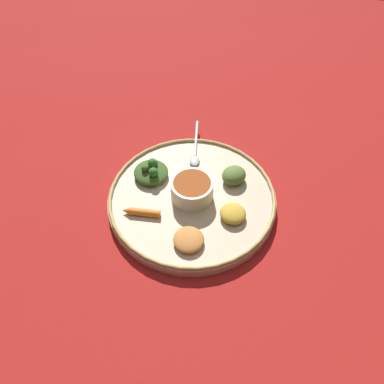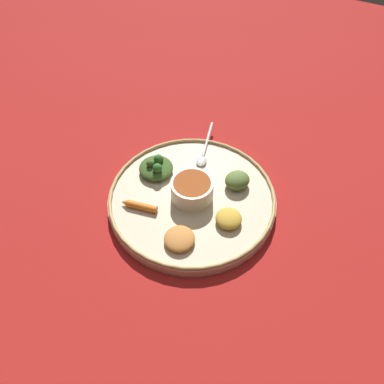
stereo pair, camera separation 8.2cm
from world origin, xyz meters
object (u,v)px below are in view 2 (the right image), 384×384
Objects in this scene: greens_pile at (156,167)px; carrot_near_spoon at (139,206)px; center_bowl at (192,189)px; spoon at (204,151)px.

greens_pile is 1.36× the size of carrot_near_spoon.
carrot_near_spoon is (-0.08, -0.08, -0.02)m from center_bowl.
carrot_near_spoon is at bearing -136.03° from center_bowl.
center_bowl is at bearing -74.28° from spoon.
center_bowl reaches higher than spoon.
spoon is 0.13m from greens_pile.
carrot_near_spoon reaches higher than spoon.
carrot_near_spoon is at bearing -101.73° from spoon.
greens_pile is 0.11m from carrot_near_spoon.
greens_pile reaches higher than carrot_near_spoon.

